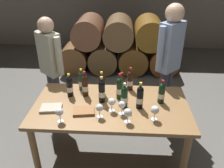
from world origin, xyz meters
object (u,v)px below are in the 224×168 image
wine_glass_5 (155,110)px  sommelier_presenting (169,57)px  wine_bottle_0 (102,85)px  wine_bottle_3 (122,84)px  wine_bottle_10 (124,97)px  wine_bottle_1 (82,81)px  wine_bottle_7 (130,80)px  wine_bottle_6 (140,97)px  tasting_notebook (51,108)px  taster_seated_left (51,63)px  wine_bottle_9 (85,85)px  wine_glass_1 (128,113)px  wine_bottle_8 (120,88)px  wine_glass_0 (122,105)px  wine_glass_4 (112,102)px  wine_glass_3 (100,108)px  dining_table (111,112)px  leather_ledger (84,111)px  wine_bottle_4 (102,91)px  wine_glass_2 (60,112)px

wine_glass_5 → sommelier_presenting: (0.27, 0.99, 0.17)m
wine_bottle_0 → wine_bottle_3: wine_bottle_0 is taller
wine_bottle_10 → sommelier_presenting: 0.98m
wine_bottle_1 → wine_bottle_7: (0.58, 0.04, 0.01)m
wine_bottle_6 → wine_bottle_7: wine_bottle_6 is taller
sommelier_presenting → tasting_notebook: bearing=-147.1°
wine_bottle_3 → wine_glass_5: (0.34, -0.49, -0.01)m
wine_bottle_1 → taster_seated_left: 0.64m
wine_bottle_9 → wine_glass_1: wine_bottle_9 is taller
wine_bottle_7 → wine_bottle_8: bearing=-119.1°
wine_glass_0 → wine_glass_4: (-0.10, 0.04, 0.00)m
wine_bottle_1 → wine_bottle_8: (0.46, -0.17, 0.01)m
wine_bottle_3 → wine_bottle_6: bearing=-55.9°
wine_glass_3 → dining_table: bearing=66.7°
sommelier_presenting → leather_ledger: bearing=-137.6°
wine_bottle_7 → tasting_notebook: bearing=-150.5°
wine_bottle_1 → taster_seated_left: size_ratio=0.18×
dining_table → wine_bottle_8: wine_bottle_8 is taller
wine_glass_3 → sommelier_presenting: size_ratio=0.09×
tasting_notebook → wine_glass_1: bearing=-18.6°
wine_bottle_9 → tasting_notebook: size_ratio=1.41×
wine_bottle_1 → wine_glass_1: bearing=-47.7°
wine_bottle_4 → wine_bottle_1: bearing=136.8°
taster_seated_left → wine_bottle_7: bearing=-19.0°
wine_bottle_3 → wine_bottle_6: 0.35m
wine_bottle_8 → wine_glass_2: wine_bottle_8 is taller
dining_table → sommelier_presenting: sommelier_presenting is taller
wine_glass_5 → taster_seated_left: taster_seated_left is taller
wine_bottle_0 → wine_glass_2: bearing=-123.3°
wine_bottle_10 → wine_bottle_1: bearing=146.9°
wine_bottle_3 → wine_glass_5: bearing=-55.6°
wine_bottle_0 → sommelier_presenting: size_ratio=0.17×
dining_table → wine_bottle_9: size_ratio=5.49×
sommelier_presenting → taster_seated_left: (-1.58, -0.03, -0.12)m
wine_bottle_6 → sommelier_presenting: 0.90m
wine_glass_2 → sommelier_presenting: (1.19, 1.07, 0.18)m
wine_bottle_10 → wine_glass_3: (-0.24, -0.20, -0.02)m
wine_bottle_4 → wine_glass_2: wine_bottle_4 is taller
taster_seated_left → wine_bottle_3: bearing=-25.5°
wine_glass_0 → wine_bottle_4: bearing=135.6°
wine_bottle_0 → wine_bottle_6: bearing=-30.8°
wine_bottle_9 → leather_ledger: wine_bottle_9 is taller
wine_bottle_0 → tasting_notebook: size_ratio=1.33×
dining_table → wine_bottle_3: wine_bottle_3 is taller
wine_glass_2 → wine_bottle_3: bearing=44.7°
taster_seated_left → wine_bottle_8: bearing=-31.4°
wine_bottle_7 → sommelier_presenting: size_ratio=0.17×
wine_bottle_4 → wine_bottle_10: 0.26m
wine_bottle_4 → taster_seated_left: bearing=139.1°
wine_glass_1 → leather_ledger: 0.48m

